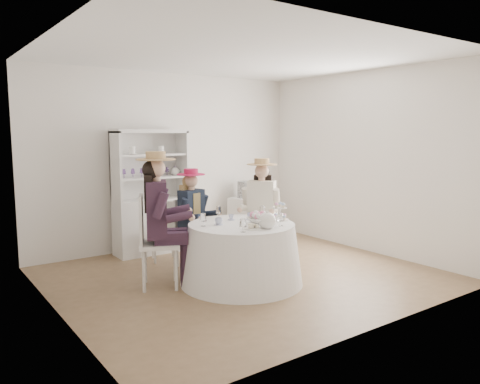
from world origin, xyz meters
TOP-DOWN VIEW (x-y plane):
  - ground at (0.00, 0.00)m, footprint 4.50×4.50m
  - ceiling at (0.00, 0.00)m, footprint 4.50×4.50m
  - wall_back at (0.00, 2.00)m, footprint 4.50×0.00m
  - wall_front at (0.00, -2.00)m, footprint 4.50×0.00m
  - wall_left at (-2.25, 0.00)m, footprint 0.00×4.50m
  - wall_right at (2.25, 0.00)m, footprint 0.00×4.50m
  - tea_table at (-0.21, -0.22)m, footprint 1.46×1.46m
  - hutch at (-0.46, 1.74)m, footprint 1.24×0.80m
  - side_table at (1.26, 1.69)m, footprint 0.58×0.58m
  - hatbox at (1.26, 1.69)m, footprint 0.32×0.32m
  - guest_left at (-1.05, 0.23)m, footprint 0.67×0.61m
  - guest_mid at (-0.32, 0.73)m, footprint 0.50×0.54m
  - guest_right at (0.55, 0.37)m, footprint 0.62×0.60m
  - spare_chair at (-0.53, 1.17)m, footprint 0.45×0.45m
  - teacup_a at (-0.46, -0.12)m, footprint 0.11×0.11m
  - teacup_b at (-0.18, 0.04)m, footprint 0.07×0.07m
  - teacup_c at (0.04, -0.07)m, footprint 0.12×0.12m
  - flower_bowl at (-0.03, -0.30)m, footprint 0.25×0.25m
  - flower_arrangement at (-0.00, -0.28)m, footprint 0.17×0.17m
  - table_teapot at (-0.13, -0.61)m, footprint 0.28×0.20m
  - sandwich_plate at (-0.27, -0.53)m, footprint 0.24×0.24m
  - cupcake_stand at (0.31, -0.31)m, footprint 0.23×0.23m
  - stemware_set at (-0.21, -0.22)m, footprint 0.97×0.93m

SIDE VIEW (x-z plane):
  - ground at x=0.00m, z-range 0.00..0.00m
  - side_table at x=1.26m, z-range 0.00..0.69m
  - tea_table at x=-0.21m, z-range 0.00..0.72m
  - spare_chair at x=-0.53m, z-range 0.03..0.89m
  - hutch at x=-0.46m, z-range -0.26..1.57m
  - sandwich_plate at x=-0.27m, z-range 0.71..0.76m
  - guest_mid at x=-0.32m, z-range 0.09..1.40m
  - flower_bowl at x=-0.03m, z-range 0.72..0.78m
  - teacup_b at x=-0.18m, z-range 0.72..0.78m
  - teacup_a at x=-0.46m, z-range 0.72..0.79m
  - teacup_c at x=0.04m, z-range 0.72..0.80m
  - stemware_set at x=-0.21m, z-range 0.72..0.87m
  - cupcake_stand at x=0.31m, z-range 0.69..0.91m
  - flower_arrangement at x=0.00m, z-range 0.77..0.84m
  - table_teapot at x=-0.13m, z-range 0.71..0.91m
  - guest_right at x=0.55m, z-range 0.09..1.53m
  - hatbox at x=1.26m, z-range 0.69..0.97m
  - guest_left at x=-1.05m, z-range 0.10..1.68m
  - wall_back at x=0.00m, z-range -0.90..3.60m
  - wall_front at x=0.00m, z-range -0.90..3.60m
  - wall_left at x=-2.25m, z-range -0.90..3.60m
  - wall_right at x=2.25m, z-range -0.90..3.60m
  - ceiling at x=0.00m, z-range 2.70..2.70m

